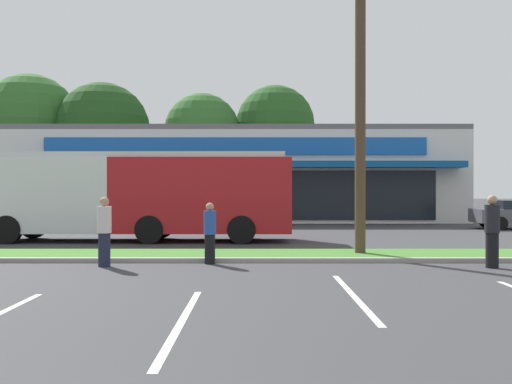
{
  "coord_description": "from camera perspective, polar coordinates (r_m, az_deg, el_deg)",
  "views": [
    {
      "loc": [
        1.84,
        -2.42,
        1.9
      ],
      "look_at": [
        1.87,
        18.1,
        1.82
      ],
      "focal_mm": 40.84,
      "sensor_mm": 36.0,
      "label": 1
    }
  ],
  "objects": [
    {
      "name": "pedestrian_near_bench",
      "position": [
        15.28,
        22.04,
        -3.59
      ],
      "size": [
        0.36,
        0.36,
        1.77
      ],
      "rotation": [
        0.0,
        0.0,
        3.5
      ],
      "color": "black",
      "rests_on": "ground_plane"
    },
    {
      "name": "utility_pole",
      "position": [
        17.08,
        9.63,
        12.62
      ],
      "size": [
        3.03,
        2.4,
        10.44
      ],
      "color": "#4C3826",
      "rests_on": "ground_plane"
    },
    {
      "name": "curb_lip",
      "position": [
        15.42,
        -6.97,
        -6.64
      ],
      "size": [
        56.0,
        0.24,
        0.12
      ],
      "primitive_type": "cube",
      "color": "#99968C",
      "rests_on": "ground_plane"
    },
    {
      "name": "storefront_building",
      "position": [
        38.98,
        -1.79,
        1.55
      ],
      "size": [
        26.67,
        14.41,
        5.59
      ],
      "color": "silver",
      "rests_on": "ground_plane"
    },
    {
      "name": "tree_left",
      "position": [
        48.68,
        -21.32,
        6.35
      ],
      "size": [
        7.51,
        7.51,
        10.87
      ],
      "color": "#473323",
      "rests_on": "ground_plane"
    },
    {
      "name": "parking_stripe_2",
      "position": [
        10.71,
        9.45,
        -9.99
      ],
      "size": [
        0.12,
        4.8,
        0.01
      ],
      "primitive_type": "cube",
      "color": "silver",
      "rests_on": "ground_plane"
    },
    {
      "name": "tree_mid",
      "position": [
        45.86,
        -5.38,
        5.97
      ],
      "size": [
        5.86,
        5.86,
        9.43
      ],
      "color": "#473323",
      "rests_on": "ground_plane"
    },
    {
      "name": "pedestrian_mid",
      "position": [
        14.87,
        -14.72,
        -3.78
      ],
      "size": [
        0.35,
        0.35,
        1.72
      ],
      "rotation": [
        0.0,
        0.0,
        4.33
      ],
      "color": "#1E2338",
      "rests_on": "ground_plane"
    },
    {
      "name": "parking_stripe_1",
      "position": [
        8.67,
        -7.38,
        -12.43
      ],
      "size": [
        0.12,
        4.8,
        0.01
      ],
      "primitive_type": "cube",
      "color": "silver",
      "rests_on": "ground_plane"
    },
    {
      "name": "city_bus",
      "position": [
        22.02,
        -12.18,
        -0.13
      ],
      "size": [
        11.81,
        2.74,
        3.25
      ],
      "rotation": [
        0.0,
        0.0,
        3.13
      ],
      "color": "#AD191E",
      "rests_on": "ground_plane"
    },
    {
      "name": "pedestrian_by_pole",
      "position": [
        14.98,
        -4.63,
        -4.04
      ],
      "size": [
        0.32,
        0.32,
        1.57
      ],
      "rotation": [
        0.0,
        0.0,
        4.0
      ],
      "color": "black",
      "rests_on": "ground_plane"
    },
    {
      "name": "grass_median",
      "position": [
        16.63,
        -6.47,
        -6.14
      ],
      "size": [
        56.0,
        2.2,
        0.12
      ],
      "primitive_type": "cube",
      "color": "#427A2D",
      "rests_on": "ground_plane"
    },
    {
      "name": "car_1",
      "position": [
        28.26,
        -12.21,
        -2.18
      ],
      "size": [
        4.47,
        1.94,
        1.35
      ],
      "rotation": [
        0.0,
        0.0,
        3.14
      ],
      "color": "maroon",
      "rests_on": "ground_plane"
    },
    {
      "name": "tree_mid_left",
      "position": [
        46.56,
        -14.9,
        5.89
      ],
      "size": [
        7.28,
        7.28,
        10.15
      ],
      "color": "#473323",
      "rests_on": "ground_plane"
    },
    {
      "name": "tree_mid_right",
      "position": [
        47.14,
        1.81,
        6.57
      ],
      "size": [
        6.35,
        6.35,
        10.3
      ],
      "color": "#473323",
      "rests_on": "ground_plane"
    }
  ]
}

